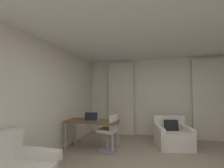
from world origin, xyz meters
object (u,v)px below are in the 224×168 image
desk (92,123)px  laptop (92,119)px  armchair (173,136)px  desk_chair (109,135)px

desk → laptop: laptop is taller
armchair → desk_chair: bearing=-153.7°
desk → desk_chair: (0.43, 0.04, -0.28)m
armchair → desk_chair: 1.74m
desk_chair → laptop: 0.57m
desk → laptop: bearing=-76.6°
desk → desk_chair: desk_chair is taller
armchair → desk_chair: desk_chair is taller
desk_chair → armchair: bearing=26.3°
armchair → desk: size_ratio=0.77×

